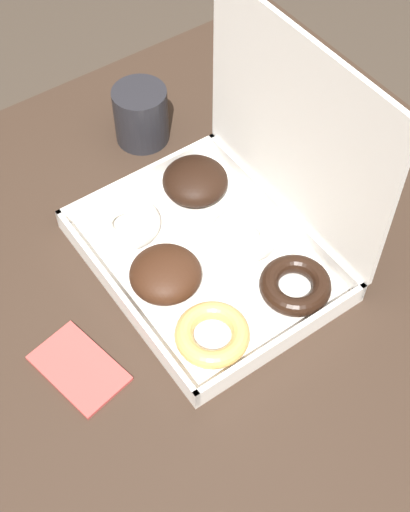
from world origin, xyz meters
name	(u,v)px	position (x,y,z in m)	size (l,w,h in m)	color
ground_plane	(217,449)	(0.00, 0.00, 0.00)	(8.00, 8.00, 0.00)	#42382D
dining_table	(222,303)	(0.00, 0.00, 0.62)	(1.05, 1.00, 0.72)	#38281E
donut_box	(220,226)	(-0.04, 0.02, 0.77)	(0.38, 0.31, 0.35)	silver
coffee_mug	(141,114)	(-0.32, 0.06, 0.77)	(0.09, 0.09, 0.10)	#232328
paper_napkin	(79,368)	(0.02, -0.26, 0.72)	(0.15, 0.11, 0.01)	#CC4C47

